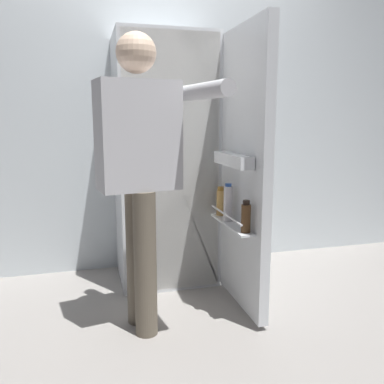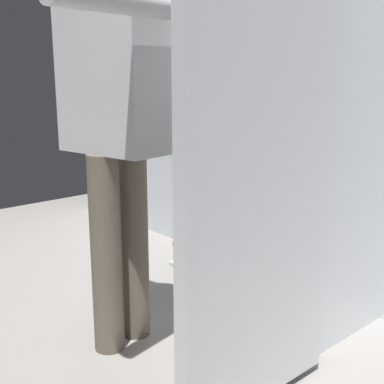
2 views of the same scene
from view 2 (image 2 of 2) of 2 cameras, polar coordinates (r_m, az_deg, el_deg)
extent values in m
plane|color=gray|center=(2.10, 0.70, -17.58)|extent=(5.31, 5.31, 0.00)
cube|color=silver|center=(2.48, 16.48, 17.23)|extent=(4.40, 0.10, 2.54)
cube|color=silver|center=(2.21, 11.12, 7.20)|extent=(0.66, 0.56, 1.71)
cube|color=white|center=(2.00, 6.22, 6.74)|extent=(0.62, 0.01, 1.67)
cube|color=white|center=(2.03, 7.09, 6.35)|extent=(0.58, 0.09, 0.01)
cube|color=silver|center=(1.52, 7.97, 4.61)|extent=(0.06, 0.65, 1.65)
cube|color=white|center=(1.64, 5.63, -6.20)|extent=(0.09, 0.53, 0.01)
cylinder|color=silver|center=(1.65, 4.69, -3.88)|extent=(0.01, 0.51, 0.01)
cube|color=white|center=(1.56, 5.96, 7.31)|extent=(0.08, 0.45, 0.07)
cylinder|color=brown|center=(1.48, 0.49, -4.98)|extent=(0.05, 0.05, 0.15)
cylinder|color=black|center=(1.45, 0.50, -1.62)|extent=(0.04, 0.04, 0.02)
cylinder|color=white|center=(1.66, 7.21, -2.02)|extent=(0.05, 0.05, 0.21)
cylinder|color=#335BB2|center=(1.63, 7.33, 1.90)|extent=(0.04, 0.04, 0.02)
cylinder|color=tan|center=(1.77, 10.66, -2.00)|extent=(0.06, 0.06, 0.16)
cylinder|color=#996623|center=(1.75, 10.79, 0.92)|extent=(0.05, 0.05, 0.02)
cylinder|color=#665B4C|center=(2.09, -6.59, -5.98)|extent=(0.12, 0.12, 0.79)
cylinder|color=#665B4C|center=(1.99, -9.64, -7.05)|extent=(0.12, 0.12, 0.79)
cube|color=silver|center=(1.92, -8.75, 12.78)|extent=(0.44, 0.29, 0.56)
cylinder|color=silver|center=(2.06, -4.43, 12.27)|extent=(0.08, 0.08, 0.53)
cylinder|color=silver|center=(1.60, -7.98, 20.60)|extent=(0.17, 0.53, 0.08)
camera|label=1|loc=(2.16, -71.65, 6.25)|focal=37.74mm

